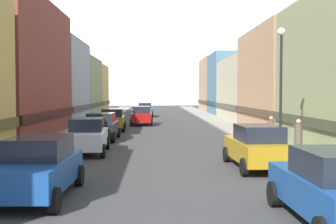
{
  "coord_description": "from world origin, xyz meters",
  "views": [
    {
      "loc": [
        -0.36,
        -5.83,
        3.09
      ],
      "look_at": [
        0.63,
        26.31,
        1.63
      ],
      "focal_mm": 46.01,
      "sensor_mm": 36.0,
      "label": 1
    }
  ],
  "objects_px": {
    "car_driving_0": "(142,116)",
    "potted_plant_2": "(276,132)",
    "car_right_0": "(334,187)",
    "car_left_1": "(87,136)",
    "streetlamp_right": "(281,73)",
    "car_right_1": "(257,147)",
    "car_driving_1": "(145,110)",
    "car_left_0": "(38,167)",
    "pedestrian_0": "(298,139)",
    "pedestrian_1": "(271,131)",
    "car_left_3": "(113,119)",
    "car_left_2": "(102,126)"
  },
  "relations": [
    {
      "from": "car_right_0",
      "to": "streetlamp_right",
      "type": "bearing_deg",
      "value": 80.82
    },
    {
      "from": "car_right_0",
      "to": "pedestrian_0",
      "type": "height_order",
      "value": "pedestrian_0"
    },
    {
      "from": "pedestrian_0",
      "to": "streetlamp_right",
      "type": "distance_m",
      "value": 3.18
    },
    {
      "from": "car_right_0",
      "to": "car_left_1",
      "type": "bearing_deg",
      "value": 122.1
    },
    {
      "from": "car_left_0",
      "to": "car_left_2",
      "type": "bearing_deg",
      "value": 90.01
    },
    {
      "from": "potted_plant_2",
      "to": "pedestrian_0",
      "type": "height_order",
      "value": "pedestrian_0"
    },
    {
      "from": "car_driving_0",
      "to": "potted_plant_2",
      "type": "relative_size",
      "value": 4.63
    },
    {
      "from": "car_driving_1",
      "to": "pedestrian_0",
      "type": "xyz_separation_m",
      "value": [
        7.85,
        -35.52,
        0.05
      ]
    },
    {
      "from": "car_left_0",
      "to": "car_right_1",
      "type": "xyz_separation_m",
      "value": [
        7.6,
        4.61,
        0.0
      ]
    },
    {
      "from": "car_left_1",
      "to": "car_driving_0",
      "type": "height_order",
      "value": "same"
    },
    {
      "from": "car_driving_0",
      "to": "potted_plant_2",
      "type": "xyz_separation_m",
      "value": [
        8.6,
        -15.23,
        -0.2
      ]
    },
    {
      "from": "potted_plant_2",
      "to": "car_driving_0",
      "type": "bearing_deg",
      "value": 119.46
    },
    {
      "from": "car_right_1",
      "to": "pedestrian_0",
      "type": "xyz_separation_m",
      "value": [
        2.45,
        2.28,
        0.05
      ]
    },
    {
      "from": "car_left_3",
      "to": "pedestrian_0",
      "type": "xyz_separation_m",
      "value": [
        10.05,
        -15.53,
        0.05
      ]
    },
    {
      "from": "car_left_0",
      "to": "pedestrian_1",
      "type": "bearing_deg",
      "value": 48.95
    },
    {
      "from": "potted_plant_2",
      "to": "car_driving_1",
      "type": "bearing_deg",
      "value": 106.38
    },
    {
      "from": "pedestrian_1",
      "to": "car_left_3",
      "type": "bearing_deg",
      "value": 132.73
    },
    {
      "from": "car_left_0",
      "to": "car_right_0",
      "type": "relative_size",
      "value": 1.0
    },
    {
      "from": "car_left_3",
      "to": "car_right_0",
      "type": "distance_m",
      "value": 26.42
    },
    {
      "from": "car_right_0",
      "to": "pedestrian_1",
      "type": "relative_size",
      "value": 2.77
    },
    {
      "from": "car_right_1",
      "to": "car_driving_1",
      "type": "distance_m",
      "value": 38.19
    },
    {
      "from": "car_right_0",
      "to": "car_right_1",
      "type": "distance_m",
      "value": 7.5
    },
    {
      "from": "car_left_2",
      "to": "pedestrian_0",
      "type": "xyz_separation_m",
      "value": [
        10.05,
        -8.39,
        0.05
      ]
    },
    {
      "from": "car_right_0",
      "to": "car_right_1",
      "type": "xyz_separation_m",
      "value": [
        0.0,
        7.5,
        0.0
      ]
    },
    {
      "from": "car_left_1",
      "to": "car_right_1",
      "type": "height_order",
      "value": "same"
    },
    {
      "from": "car_left_1",
      "to": "pedestrian_1",
      "type": "xyz_separation_m",
      "value": [
        10.05,
        2.31,
        -0.02
      ]
    },
    {
      "from": "car_driving_0",
      "to": "car_driving_1",
      "type": "xyz_separation_m",
      "value": [
        0.0,
        14.02,
        0.0
      ]
    },
    {
      "from": "car_driving_0",
      "to": "pedestrian_1",
      "type": "bearing_deg",
      "value": -65.02
    },
    {
      "from": "car_left_3",
      "to": "car_driving_1",
      "type": "bearing_deg",
      "value": 83.73
    },
    {
      "from": "car_driving_1",
      "to": "streetlamp_right",
      "type": "bearing_deg",
      "value": -78.99
    },
    {
      "from": "car_right_0",
      "to": "car_right_1",
      "type": "height_order",
      "value": "same"
    },
    {
      "from": "car_left_2",
      "to": "car_driving_0",
      "type": "relative_size",
      "value": 1.01
    },
    {
      "from": "car_left_0",
      "to": "pedestrian_0",
      "type": "height_order",
      "value": "pedestrian_0"
    },
    {
      "from": "car_left_2",
      "to": "car_left_1",
      "type": "bearing_deg",
      "value": -90.02
    },
    {
      "from": "car_left_1",
      "to": "streetlamp_right",
      "type": "relative_size",
      "value": 0.76
    },
    {
      "from": "car_driving_1",
      "to": "car_right_1",
      "type": "bearing_deg",
      "value": -81.87
    },
    {
      "from": "car_left_0",
      "to": "car_right_0",
      "type": "distance_m",
      "value": 8.13
    },
    {
      "from": "car_left_2",
      "to": "car_driving_0",
      "type": "distance_m",
      "value": 13.3
    },
    {
      "from": "car_left_3",
      "to": "car_left_0",
      "type": "bearing_deg",
      "value": -90.0
    },
    {
      "from": "car_driving_0",
      "to": "streetlamp_right",
      "type": "bearing_deg",
      "value": -72.24
    },
    {
      "from": "car_left_0",
      "to": "streetlamp_right",
      "type": "relative_size",
      "value": 0.76
    },
    {
      "from": "car_left_1",
      "to": "car_left_2",
      "type": "xyz_separation_m",
      "value": [
        0.0,
        6.04,
        0.0
      ]
    },
    {
      "from": "car_driving_1",
      "to": "streetlamp_right",
      "type": "relative_size",
      "value": 0.75
    },
    {
      "from": "car_left_3",
      "to": "car_driving_1",
      "type": "xyz_separation_m",
      "value": [
        2.2,
        20.0,
        0.0
      ]
    },
    {
      "from": "car_left_2",
      "to": "car_right_1",
      "type": "relative_size",
      "value": 0.99
    },
    {
      "from": "car_left_2",
      "to": "car_right_0",
      "type": "bearing_deg",
      "value": -67.29
    },
    {
      "from": "car_driving_0",
      "to": "potted_plant_2",
      "type": "height_order",
      "value": "car_driving_0"
    },
    {
      "from": "car_driving_0",
      "to": "pedestrian_1",
      "type": "relative_size",
      "value": 2.76
    },
    {
      "from": "car_left_2",
      "to": "car_right_1",
      "type": "xyz_separation_m",
      "value": [
        7.6,
        -10.67,
        0.0
      ]
    },
    {
      "from": "car_left_1",
      "to": "car_driving_0",
      "type": "distance_m",
      "value": 19.29
    }
  ]
}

